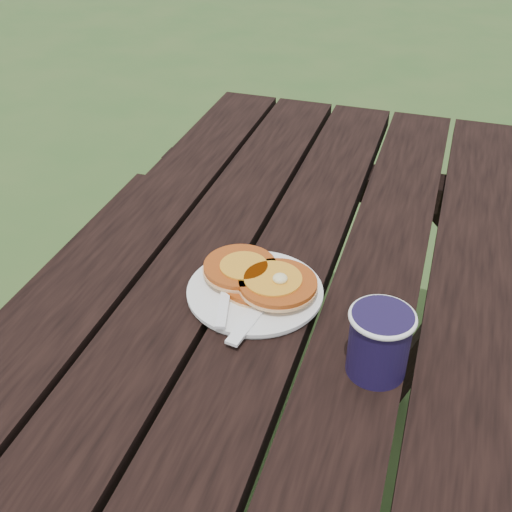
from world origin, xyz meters
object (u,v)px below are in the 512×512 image
(pancake_stack, at_px, (260,278))
(plate, at_px, (255,292))
(picnic_table, at_px, (257,486))
(coffee_cup, at_px, (379,339))

(pancake_stack, bearing_deg, plate, -104.58)
(picnic_table, height_order, plate, plate)
(coffee_cup, bearing_deg, plate, 152.80)
(plate, height_order, coffee_cup, coffee_cup)
(picnic_table, bearing_deg, coffee_cup, -9.43)
(picnic_table, xyz_separation_m, pancake_stack, (-0.02, 0.09, 0.41))
(plate, relative_size, pancake_stack, 1.10)
(pancake_stack, distance_m, coffee_cup, 0.24)
(picnic_table, relative_size, coffee_cup, 18.06)
(picnic_table, distance_m, coffee_cup, 0.48)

